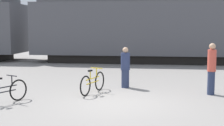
{
  "coord_description": "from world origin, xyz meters",
  "views": [
    {
      "loc": [
        0.96,
        -9.31,
        2.32
      ],
      "look_at": [
        -0.36,
        1.29,
        1.1
      ],
      "focal_mm": 50.0,
      "sensor_mm": 36.0,
      "label": 1
    }
  ],
  "objects_px": {
    "freight_train": "(137,20)",
    "bicycle_black": "(4,92)",
    "person_in_navy": "(125,68)",
    "bicycle_yellow": "(93,83)",
    "person_in_red": "(212,68)"
  },
  "relations": [
    {
      "from": "bicycle_yellow",
      "to": "bicycle_black",
      "type": "height_order",
      "value": "bicycle_yellow"
    },
    {
      "from": "person_in_red",
      "to": "bicycle_yellow",
      "type": "bearing_deg",
      "value": 139.73
    },
    {
      "from": "freight_train",
      "to": "person_in_navy",
      "type": "height_order",
      "value": "freight_train"
    },
    {
      "from": "bicycle_yellow",
      "to": "person_in_navy",
      "type": "relative_size",
      "value": 1.09
    },
    {
      "from": "person_in_navy",
      "to": "bicycle_yellow",
      "type": "bearing_deg",
      "value": 13.72
    },
    {
      "from": "bicycle_black",
      "to": "person_in_navy",
      "type": "height_order",
      "value": "person_in_navy"
    },
    {
      "from": "bicycle_black",
      "to": "person_in_navy",
      "type": "relative_size",
      "value": 1.01
    },
    {
      "from": "freight_train",
      "to": "bicycle_black",
      "type": "bearing_deg",
      "value": -105.87
    },
    {
      "from": "freight_train",
      "to": "person_in_red",
      "type": "distance_m",
      "value": 10.53
    },
    {
      "from": "person_in_red",
      "to": "person_in_navy",
      "type": "bearing_deg",
      "value": 119.19
    },
    {
      "from": "person_in_red",
      "to": "person_in_navy",
      "type": "xyz_separation_m",
      "value": [
        -3.05,
        0.93,
        -0.14
      ]
    },
    {
      "from": "bicycle_yellow",
      "to": "bicycle_black",
      "type": "distance_m",
      "value": 3.03
    },
    {
      "from": "freight_train",
      "to": "bicycle_yellow",
      "type": "distance_m",
      "value": 10.51
    },
    {
      "from": "bicycle_black",
      "to": "person_in_red",
      "type": "xyz_separation_m",
      "value": [
        6.48,
        2.15,
        0.55
      ]
    },
    {
      "from": "bicycle_yellow",
      "to": "person_in_navy",
      "type": "bearing_deg",
      "value": 48.34
    }
  ]
}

